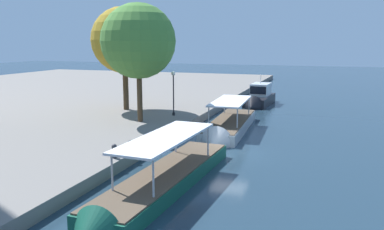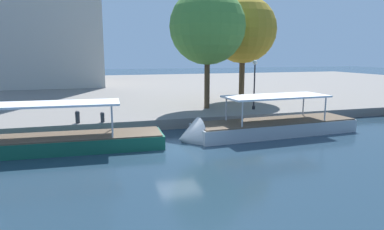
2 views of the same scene
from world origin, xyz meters
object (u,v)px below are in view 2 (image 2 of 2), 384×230
tree_2 (208,27)px  tour_boat_1 (29,147)px  tree_1 (241,31)px  tour_boat_2 (262,130)px  mooring_bollard_0 (102,117)px  mooring_bollard_2 (77,116)px  lamp_post (255,78)px

tree_2 → tour_boat_1: bearing=-150.0°
tree_1 → tour_boat_2: bearing=-107.2°
tour_boat_1 → tree_2: bearing=-147.1°
tour_boat_2 → tree_2: size_ratio=1.26×
mooring_bollard_0 → mooring_bollard_2: size_ratio=0.84×
mooring_bollard_0 → tree_1: tree_1 is taller
tree_1 → mooring_bollard_2: bearing=-153.7°
tour_boat_2 → mooring_bollard_2: bearing=-21.6°
mooring_bollard_0 → mooring_bollard_2: 1.70m
mooring_bollard_0 → lamp_post: size_ratio=0.17×
tour_boat_2 → mooring_bollard_0: 11.29m
mooring_bollard_0 → lamp_post: 13.31m
tour_boat_2 → lamp_post: (2.38, 6.03, 3.17)m
tree_1 → tree_2: bearing=-140.2°
mooring_bollard_2 → tree_1: 18.98m
tour_boat_1 → mooring_bollard_2: size_ratio=16.45×
mooring_bollard_0 → mooring_bollard_2: (-1.69, 0.18, 0.08)m
mooring_bollard_2 → tree_2: size_ratio=0.09×
tree_2 → tour_boat_2: bearing=-80.5°
mooring_bollard_0 → tree_2: size_ratio=0.07×
mooring_bollard_2 → tree_1: size_ratio=0.08×
tour_boat_2 → mooring_bollard_0: bearing=-23.5°
mooring_bollard_0 → tour_boat_1: bearing=-137.3°
tree_2 → mooring_bollard_2: bearing=-161.3°
tour_boat_2 → mooring_bollard_0: size_ratio=17.69×
mooring_bollard_0 → tree_2: (9.25, 3.87, 6.70)m
tour_boat_2 → lamp_post: size_ratio=3.05×
mooring_bollard_2 → lamp_post: 14.92m
tour_boat_2 → tree_2: tree_2 is taller
tour_boat_2 → tree_2: 10.91m
tour_boat_1 → mooring_bollard_0: 5.81m
tour_boat_1 → lamp_post: lamp_post is taller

